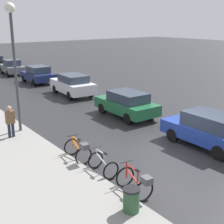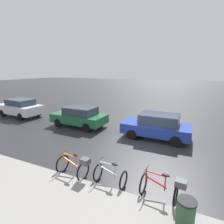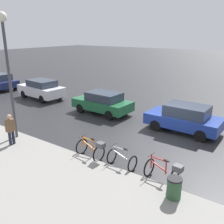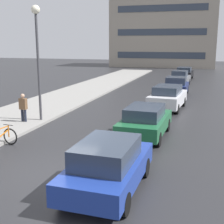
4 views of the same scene
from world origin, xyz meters
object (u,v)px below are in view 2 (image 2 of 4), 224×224
object	(u,v)px
car_blue	(157,126)
car_green	(79,116)
car_white	(20,107)
bicycle_nearest	(163,187)
bicycle_third	(75,165)
bicycle_second	(110,175)
trash_bin	(185,214)

from	to	relation	value
car_blue	car_green	distance (m)	5.77
car_white	bicycle_nearest	bearing A→B (deg)	-112.34
car_green	car_white	distance (m)	6.68
bicycle_third	car_blue	bearing A→B (deg)	-21.70
bicycle_second	bicycle_nearest	bearing A→B (deg)	-90.70
car_white	bicycle_second	bearing A→B (deg)	-115.46
trash_bin	bicycle_third	bearing A→B (deg)	80.00
bicycle_nearest	bicycle_second	distance (m)	1.92
bicycle_second	car_blue	bearing A→B (deg)	-7.55
bicycle_nearest	bicycle_second	xyz separation A→B (m)	(0.02, 1.92, -0.12)
car_green	bicycle_third	bearing A→B (deg)	-146.88
bicycle_second	car_white	xyz separation A→B (m)	(5.58, 11.73, 0.44)
bicycle_second	car_white	bearing A→B (deg)	64.54
car_blue	trash_bin	xyz separation A→B (m)	(-6.21, -1.90, -0.36)
bicycle_nearest	car_green	distance (m)	8.81
car_white	trash_bin	xyz separation A→B (m)	(-6.44, -14.34, -0.39)
bicycle_nearest	bicycle_third	size ratio (longest dim) A/B	0.99
bicycle_third	trash_bin	size ratio (longest dim) A/B	1.66
bicycle_third	bicycle_second	bearing A→B (deg)	-84.87
bicycle_second	car_white	world-z (taller)	car_white
car_white	trash_bin	size ratio (longest dim) A/B	5.00
bicycle_nearest	car_blue	bearing A→B (deg)	12.66
bicycle_third	car_white	world-z (taller)	car_white
bicycle_nearest	bicycle_second	size ratio (longest dim) A/B	1.23
car_green	trash_bin	distance (m)	9.88
bicycle_second	bicycle_third	bearing A→B (deg)	95.13
bicycle_third	car_green	world-z (taller)	car_green
bicycle_nearest	bicycle_second	world-z (taller)	bicycle_nearest
car_blue	trash_bin	bearing A→B (deg)	-162.94
bicycle_second	trash_bin	world-z (taller)	bicycle_second
bicycle_third	car_blue	xyz separation A→B (m)	(5.48, -2.18, 0.30)
car_white	trash_bin	world-z (taller)	car_white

